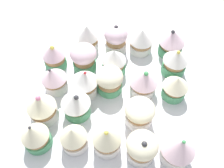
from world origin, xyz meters
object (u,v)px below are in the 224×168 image
Objects in this scene: cupcake_3 at (88,37)px; cupcake_19 at (74,137)px; cupcake_8 at (175,85)px; cupcake_9 at (144,82)px; cupcake_2 at (114,39)px; cupcake_14 at (76,104)px; cupcake_6 at (84,57)px; cupcake_1 at (141,40)px; cupcake_18 at (108,139)px; cupcake_0 at (172,42)px; cupcake_5 at (114,61)px; cupcake_15 at (42,107)px; cupcake_10 at (109,80)px; cupcake_13 at (139,113)px; cupcake_16 at (178,149)px; cupcake_4 at (175,61)px; cupcake_12 at (54,79)px; baking_tray at (112,93)px; cupcake_20 at (35,136)px; cupcake_7 at (54,56)px; cupcake_17 at (142,148)px; cupcake_11 at (84,82)px.

cupcake_19 is (-0.88, 28.07, -0.36)cm from cupcake_3.
cupcake_8 is 0.93× the size of cupcake_9.
cupcake_2 is 21.48cm from cupcake_14.
cupcake_14 is at bearing 90.73° from cupcake_6.
cupcake_18 is (6.55, 28.17, 0.39)cm from cupcake_1.
cupcake_0 is at bearing 177.14° from cupcake_1.
cupcake_15 reaches higher than cupcake_5.
cupcake_5 is 1.11× the size of cupcake_10.
cupcake_13 is 0.83× the size of cupcake_16.
cupcake_4 and cupcake_16 have the same top height.
cupcake_12 is (13.38, 6.34, -0.14)cm from cupcake_5.
cupcake_4 is 0.96× the size of cupcake_18.
cupcake_20 reaches higher than baking_tray.
cupcake_6 reaches higher than cupcake_1.
cupcake_9 is 16.26cm from cupcake_14.
cupcake_14 is (-6.13, 6.43, 0.09)cm from cupcake_12.
cupcake_7 reaches higher than cupcake_12.
cupcake_2 reaches higher than cupcake_10.
cupcake_5 is 0.96× the size of cupcake_15.
cupcake_17 reaches higher than cupcake_8.
cupcake_7 is at bearing -23.87° from cupcake_10.
cupcake_20 is (28.83, 27.93, -0.37)cm from cupcake_0.
cupcake_7 is at bearing -1.30° from cupcake_6.
cupcake_4 reaches higher than cupcake_11.
cupcake_13 is 13.74cm from cupcake_14.
cupcake_11 is (-8.72, 7.75, 0.22)cm from cupcake_7.
cupcake_17 is at bearing 115.22° from cupcake_10.
cupcake_11 reaches higher than cupcake_14.
cupcake_0 is at bearing -90.46° from cupcake_8.
cupcake_13 is at bearing 159.91° from cupcake_12.
cupcake_3 is 1.05× the size of cupcake_12.
cupcake_14 is (22.28, 13.69, -0.22)cm from cupcake_4.
cupcake_3 is 10.77cm from cupcake_5.
cupcake_3 is 29.17cm from cupcake_18.
cupcake_0 is 13.43cm from cupcake_8.
cupcake_14 is 0.96× the size of cupcake_15.
cupcake_0 is at bearing -117.45° from cupcake_18.
cupcake_16 is at bearing 151.09° from cupcake_12.
cupcake_15 is 29.04cm from cupcake_16.
cupcake_2 is 1.20× the size of cupcake_10.
cupcake_18 is at bearing 64.25° from cupcake_9.
cupcake_8 is at bearing 178.80° from cupcake_10.
cupcake_6 is at bearing -107.83° from cupcake_20.
cupcake_12 is (7.16, -0.72, -0.29)cm from cupcake_11.
cupcake_5 is at bearing -57.18° from cupcake_16.
cupcake_1 is 0.86× the size of cupcake_18.
cupcake_1 is at bearing -124.25° from cupcake_14.
cupcake_2 is at bearing -91.18° from cupcake_10.
cupcake_6 and cupcake_14 have the same top height.
cupcake_4 is 1.22× the size of cupcake_13.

